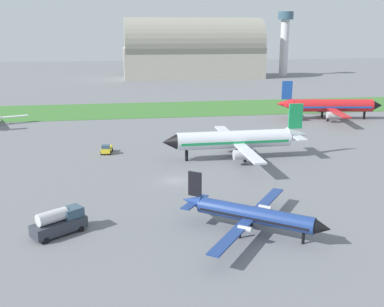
% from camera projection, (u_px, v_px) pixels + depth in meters
% --- Properties ---
extents(ground_plane, '(600.00, 600.00, 0.00)m').
position_uv_depth(ground_plane, '(175.00, 181.00, 74.03)').
color(ground_plane, slate).
extents(grass_taxiway_strip, '(360.00, 28.00, 0.08)m').
position_uv_depth(grass_taxiway_strip, '(149.00, 110.00, 139.47)').
color(grass_taxiway_strip, '#3D7533').
rests_on(grass_taxiway_strip, ground_plane).
extents(airplane_midfield_jet, '(28.46, 29.05, 10.28)m').
position_uv_depth(airplane_midfield_jet, '(237.00, 140.00, 85.77)').
color(airplane_midfield_jet, silver).
rests_on(airplane_midfield_jet, ground_plane).
extents(airplane_foreground_turboprop, '(16.43, 18.55, 6.61)m').
position_uv_depth(airplane_foreground_turboprop, '(251.00, 214.00, 54.43)').
color(airplane_foreground_turboprop, navy).
rests_on(airplane_foreground_turboprop, ground_plane).
extents(airplane_parked_jet_far, '(29.22, 29.68, 10.51)m').
position_uv_depth(airplane_parked_jet_far, '(329.00, 106.00, 123.62)').
color(airplane_parked_jet_far, red).
rests_on(airplane_parked_jet_far, ground_plane).
extents(fuel_truck_near_gate, '(6.70, 5.70, 3.29)m').
position_uv_depth(fuel_truck_near_gate, '(60.00, 222.00, 54.27)').
color(fuel_truck_near_gate, '#2D333D').
rests_on(fuel_truck_near_gate, ground_plane).
extents(pushback_tug_midfield, '(2.43, 3.79, 1.95)m').
position_uv_depth(pushback_tug_midfield, '(107.00, 149.00, 90.10)').
color(pushback_tug_midfield, yellow).
rests_on(pushback_tug_midfield, ground_plane).
extents(hangar_distant, '(69.91, 24.48, 29.76)m').
position_uv_depth(hangar_distant, '(193.00, 50.00, 228.00)').
color(hangar_distant, '#B2AD9E').
rests_on(hangar_distant, ground_plane).
extents(control_tower, '(8.00, 8.00, 32.97)m').
position_uv_depth(control_tower, '(285.00, 38.00, 239.02)').
color(control_tower, silver).
rests_on(control_tower, ground_plane).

